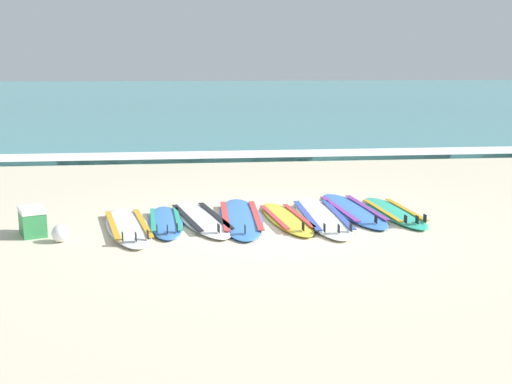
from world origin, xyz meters
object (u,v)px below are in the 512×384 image
object	(u,v)px
beach_ball	(61,233)
surfboard_0	(128,226)
surfboard_1	(165,222)
surfboard_4	(286,218)
surfboard_6	(352,210)
surfboard_7	(394,212)
surfboard_2	(201,218)
surfboard_5	(322,217)
surfboard_3	(241,218)
cooler_box	(33,221)

from	to	relation	value
beach_ball	surfboard_0	bearing A→B (deg)	35.46
surfboard_1	surfboard_4	distance (m)	1.75
surfboard_4	surfboard_6	xyz separation A→B (m)	(1.10, 0.41, -0.00)
surfboard_0	surfboard_4	bearing A→B (deg)	4.91
surfboard_4	surfboard_7	bearing A→B (deg)	6.60
surfboard_2	surfboard_6	xyz separation A→B (m)	(2.34, 0.28, -0.00)
surfboard_4	surfboard_5	distance (m)	0.55
surfboard_2	surfboard_3	xyz separation A→B (m)	(0.58, -0.01, -0.00)
surfboard_3	surfboard_7	size ratio (longest dim) A/B	1.19
surfboard_4	surfboard_0	bearing A→B (deg)	-175.09
surfboard_4	surfboard_5	size ratio (longest dim) A/B	0.82
surfboard_2	surfboard_5	bearing A→B (deg)	-2.89
surfboard_4	cooler_box	bearing A→B (deg)	-173.67
surfboard_1	beach_ball	world-z (taller)	beach_ball
surfboard_7	surfboard_3	bearing A→B (deg)	-178.32
surfboard_1	surfboard_2	size ratio (longest dim) A/B	0.81
surfboard_2	surfboard_7	distance (m)	2.93
surfboard_3	surfboard_7	world-z (taller)	same
surfboard_7	beach_ball	size ratio (longest dim) A/B	9.19
surfboard_1	surfboard_5	world-z (taller)	same
surfboard_5	beach_ball	distance (m)	3.70
cooler_box	beach_ball	size ratio (longest dim) A/B	2.33
surfboard_6	beach_ball	distance (m)	4.33
surfboard_3	surfboard_6	size ratio (longest dim) A/B	1.03
surfboard_6	beach_ball	bearing A→B (deg)	-164.21
cooler_box	beach_ball	bearing A→B (deg)	-41.12
surfboard_2	surfboard_7	size ratio (longest dim) A/B	1.14
surfboard_5	cooler_box	distance (m)	4.07
surfboard_3	surfboard_4	world-z (taller)	same
surfboard_1	surfboard_3	bearing A→B (deg)	6.51
surfboard_4	surfboard_5	xyz separation A→B (m)	(0.54, 0.04, 0.00)
surfboard_7	surfboard_4	bearing A→B (deg)	-173.40
surfboard_0	surfboard_6	xyz separation A→B (m)	(3.37, 0.61, -0.00)
surfboard_2	surfboard_5	size ratio (longest dim) A/B	0.94
surfboard_3	cooler_box	size ratio (longest dim) A/B	4.71
surfboard_1	surfboard_3	size ratio (longest dim) A/B	0.77
surfboard_3	surfboard_0	bearing A→B (deg)	-168.67
cooler_box	surfboard_2	bearing A→B (deg)	12.97
surfboard_1	surfboard_2	world-z (taller)	same
surfboard_1	surfboard_6	bearing A→B (deg)	8.20
surfboard_4	surfboard_7	xyz separation A→B (m)	(1.69, 0.20, 0.00)
surfboard_5	surfboard_6	distance (m)	0.67
surfboard_4	surfboard_6	size ratio (longest dim) A/B	0.86
cooler_box	surfboard_1	bearing A→B (deg)	12.59
surfboard_1	surfboard_5	xyz separation A→B (m)	(2.30, 0.04, -0.00)
surfboard_1	surfboard_2	xyz separation A→B (m)	(0.51, 0.13, -0.00)
surfboard_4	beach_ball	size ratio (longest dim) A/B	9.13
surfboard_4	cooler_box	xyz separation A→B (m)	(-3.50, -0.39, 0.16)
surfboard_2	surfboard_0	bearing A→B (deg)	-162.30
surfboard_0	cooler_box	world-z (taller)	cooler_box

